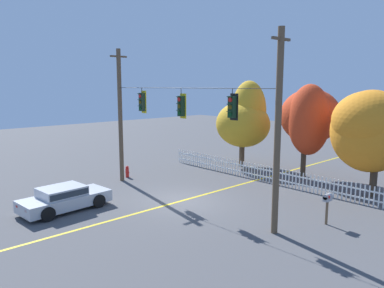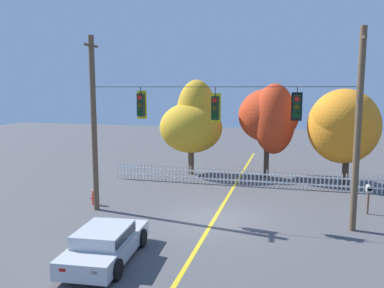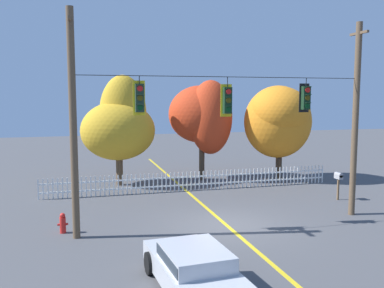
{
  "view_description": "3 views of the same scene",
  "coord_description": "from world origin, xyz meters",
  "px_view_note": "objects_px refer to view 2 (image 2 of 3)",
  "views": [
    {
      "loc": [
        13.69,
        -11.92,
        5.8
      ],
      "look_at": [
        -0.39,
        1.08,
        2.78
      ],
      "focal_mm": 34.56,
      "sensor_mm": 36.0,
      "label": 1
    },
    {
      "loc": [
        3.14,
        -16.43,
        5.66
      ],
      "look_at": [
        -1.27,
        1.04,
        3.11
      ],
      "focal_mm": 37.31,
      "sensor_mm": 36.0,
      "label": 2
    },
    {
      "loc": [
        -5.49,
        -15.01,
        4.97
      ],
      "look_at": [
        -1.19,
        0.71,
        3.13
      ],
      "focal_mm": 39.48,
      "sensor_mm": 36.0,
      "label": 3
    }
  ],
  "objects_px": {
    "autumn_maple_near_fence": "(193,123)",
    "traffic_signal_northbound_primary": "(215,108)",
    "parked_car": "(105,243)",
    "fire_hydrant": "(94,197)",
    "roadside_mailbox": "(369,191)",
    "traffic_signal_eastbound_side": "(141,105)",
    "autumn_oak_far_east": "(345,123)",
    "traffic_signal_southbound_primary": "(297,107)",
    "autumn_maple_mid": "(271,117)"
  },
  "relations": [
    {
      "from": "autumn_maple_near_fence",
      "to": "parked_car",
      "type": "relative_size",
      "value": 1.47
    },
    {
      "from": "traffic_signal_northbound_primary",
      "to": "roadside_mailbox",
      "type": "relative_size",
      "value": 1.11
    },
    {
      "from": "roadside_mailbox",
      "to": "autumn_maple_near_fence",
      "type": "bearing_deg",
      "value": 146.66
    },
    {
      "from": "traffic_signal_northbound_primary",
      "to": "roadside_mailbox",
      "type": "height_order",
      "value": "traffic_signal_northbound_primary"
    },
    {
      "from": "traffic_signal_eastbound_side",
      "to": "autumn_maple_mid",
      "type": "height_order",
      "value": "autumn_maple_mid"
    },
    {
      "from": "traffic_signal_southbound_primary",
      "to": "parked_car",
      "type": "xyz_separation_m",
      "value": [
        -5.99,
        -4.99,
        -4.32
      ]
    },
    {
      "from": "traffic_signal_northbound_primary",
      "to": "traffic_signal_eastbound_side",
      "type": "bearing_deg",
      "value": 180.0
    },
    {
      "from": "fire_hydrant",
      "to": "traffic_signal_northbound_primary",
      "type": "bearing_deg",
      "value": -6.36
    },
    {
      "from": "autumn_maple_mid",
      "to": "parked_car",
      "type": "height_order",
      "value": "autumn_maple_mid"
    },
    {
      "from": "autumn_oak_far_east",
      "to": "roadside_mailbox",
      "type": "height_order",
      "value": "autumn_oak_far_east"
    },
    {
      "from": "traffic_signal_eastbound_side",
      "to": "traffic_signal_southbound_primary",
      "type": "bearing_deg",
      "value": -0.01
    },
    {
      "from": "traffic_signal_southbound_primary",
      "to": "autumn_oak_far_east",
      "type": "height_order",
      "value": "traffic_signal_southbound_primary"
    },
    {
      "from": "traffic_signal_southbound_primary",
      "to": "parked_car",
      "type": "relative_size",
      "value": 0.32
    },
    {
      "from": "traffic_signal_southbound_primary",
      "to": "autumn_maple_mid",
      "type": "distance_m",
      "value": 9.18
    },
    {
      "from": "autumn_maple_near_fence",
      "to": "roadside_mailbox",
      "type": "distance_m",
      "value": 11.89
    },
    {
      "from": "parked_car",
      "to": "roadside_mailbox",
      "type": "relative_size",
      "value": 3.14
    },
    {
      "from": "traffic_signal_eastbound_side",
      "to": "autumn_maple_near_fence",
      "type": "relative_size",
      "value": 0.23
    },
    {
      "from": "autumn_oak_far_east",
      "to": "traffic_signal_northbound_primary",
      "type": "bearing_deg",
      "value": -128.0
    },
    {
      "from": "autumn_maple_mid",
      "to": "parked_car",
      "type": "distance_m",
      "value": 15.05
    },
    {
      "from": "parked_car",
      "to": "autumn_maple_near_fence",
      "type": "bearing_deg",
      "value": 91.97
    },
    {
      "from": "autumn_maple_near_fence",
      "to": "traffic_signal_northbound_primary",
      "type": "bearing_deg",
      "value": -70.2
    },
    {
      "from": "autumn_maple_near_fence",
      "to": "autumn_maple_mid",
      "type": "bearing_deg",
      "value": 2.42
    },
    {
      "from": "autumn_oak_far_east",
      "to": "parked_car",
      "type": "distance_m",
      "value": 15.78
    },
    {
      "from": "traffic_signal_northbound_primary",
      "to": "parked_car",
      "type": "distance_m",
      "value": 7.07
    },
    {
      "from": "traffic_signal_eastbound_side",
      "to": "fire_hydrant",
      "type": "bearing_deg",
      "value": 166.28
    },
    {
      "from": "traffic_signal_northbound_primary",
      "to": "autumn_maple_mid",
      "type": "bearing_deg",
      "value": 78.58
    },
    {
      "from": "traffic_signal_southbound_primary",
      "to": "autumn_oak_far_east",
      "type": "xyz_separation_m",
      "value": [
        2.77,
        7.77,
        -1.24
      ]
    },
    {
      "from": "autumn_maple_near_fence",
      "to": "autumn_oak_far_east",
      "type": "xyz_separation_m",
      "value": [
        9.23,
        -1.02,
        0.3
      ]
    },
    {
      "from": "traffic_signal_southbound_primary",
      "to": "roadside_mailbox",
      "type": "bearing_deg",
      "value": 35.82
    },
    {
      "from": "traffic_signal_southbound_primary",
      "to": "fire_hydrant",
      "type": "relative_size",
      "value": 1.81
    },
    {
      "from": "parked_car",
      "to": "traffic_signal_northbound_primary",
      "type": "bearing_deg",
      "value": 61.69
    },
    {
      "from": "fire_hydrant",
      "to": "autumn_maple_mid",
      "type": "bearing_deg",
      "value": 46.45
    },
    {
      "from": "autumn_oak_far_east",
      "to": "parked_car",
      "type": "height_order",
      "value": "autumn_oak_far_east"
    },
    {
      "from": "traffic_signal_southbound_primary",
      "to": "autumn_maple_mid",
      "type": "height_order",
      "value": "autumn_maple_mid"
    },
    {
      "from": "traffic_signal_southbound_primary",
      "to": "fire_hydrant",
      "type": "bearing_deg",
      "value": 175.86
    },
    {
      "from": "autumn_maple_near_fence",
      "to": "roadside_mailbox",
      "type": "bearing_deg",
      "value": -33.34
    },
    {
      "from": "traffic_signal_southbound_primary",
      "to": "autumn_maple_mid",
      "type": "relative_size",
      "value": 0.23
    },
    {
      "from": "traffic_signal_eastbound_side",
      "to": "traffic_signal_southbound_primary",
      "type": "xyz_separation_m",
      "value": [
        6.61,
        -0.0,
        -0.0
      ]
    },
    {
      "from": "traffic_signal_northbound_primary",
      "to": "autumn_maple_near_fence",
      "type": "relative_size",
      "value": 0.24
    },
    {
      "from": "traffic_signal_northbound_primary",
      "to": "autumn_maple_near_fence",
      "type": "xyz_separation_m",
      "value": [
        -3.16,
        8.79,
        -1.45
      ]
    },
    {
      "from": "autumn_maple_near_fence",
      "to": "parked_car",
      "type": "xyz_separation_m",
      "value": [
        0.47,
        -13.78,
        -2.77
      ]
    },
    {
      "from": "traffic_signal_eastbound_side",
      "to": "autumn_oak_far_east",
      "type": "relative_size",
      "value": 0.25
    },
    {
      "from": "autumn_oak_far_east",
      "to": "fire_hydrant",
      "type": "bearing_deg",
      "value": -149.76
    },
    {
      "from": "traffic_signal_southbound_primary",
      "to": "autumn_maple_near_fence",
      "type": "height_order",
      "value": "autumn_maple_near_fence"
    },
    {
      "from": "autumn_oak_far_east",
      "to": "roadside_mailbox",
      "type": "distance_m",
      "value": 6.0
    },
    {
      "from": "traffic_signal_northbound_primary",
      "to": "autumn_oak_far_east",
      "type": "height_order",
      "value": "traffic_signal_northbound_primary"
    },
    {
      "from": "traffic_signal_southbound_primary",
      "to": "autumn_oak_far_east",
      "type": "relative_size",
      "value": 0.24
    },
    {
      "from": "traffic_signal_eastbound_side",
      "to": "autumn_maple_near_fence",
      "type": "xyz_separation_m",
      "value": [
        0.15,
        8.79,
        -1.55
      ]
    },
    {
      "from": "parked_car",
      "to": "fire_hydrant",
      "type": "xyz_separation_m",
      "value": [
        -3.4,
        5.67,
        -0.24
      ]
    },
    {
      "from": "traffic_signal_eastbound_side",
      "to": "traffic_signal_northbound_primary",
      "type": "xyz_separation_m",
      "value": [
        3.31,
        -0.0,
        -0.09
      ]
    }
  ]
}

